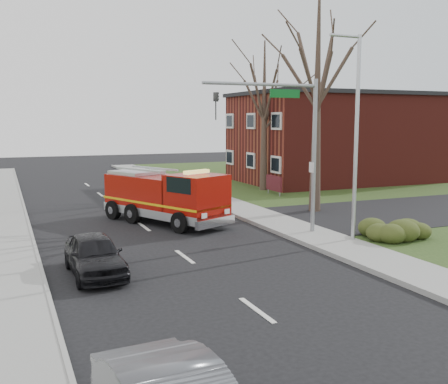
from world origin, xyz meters
name	(u,v)px	position (x,y,z in m)	size (l,w,h in m)	color
ground	(185,257)	(0.00, 0.00, 0.00)	(120.00, 120.00, 0.00)	black
sidewalk_right	(326,240)	(6.20, 0.00, 0.07)	(2.40, 80.00, 0.15)	gray
sidewalk_left	(4,274)	(-6.20, 0.00, 0.07)	(2.40, 80.00, 0.15)	gray
brick_building	(334,138)	(19.00, 18.00, 3.66)	(15.40, 10.40, 7.25)	maroon
health_center_sign	(274,184)	(10.50, 12.50, 0.88)	(0.12, 2.00, 1.40)	#4B1119
hedge_corner	(396,228)	(9.00, -1.00, 0.58)	(2.80, 2.00, 0.90)	#2B3714
bare_tree_near	(318,75)	(9.50, 6.00, 7.41)	(6.00, 6.00, 12.00)	#362720
bare_tree_far	(264,100)	(11.00, 15.00, 6.49)	(5.25, 5.25, 10.50)	#362720
traffic_signal_mast	(289,128)	(5.21, 1.50, 4.71)	(5.29, 0.18, 6.80)	gray
streetlight_pole	(355,132)	(7.14, -0.50, 4.55)	(1.48, 0.16, 8.40)	#B7BABF
fire_engine	(166,198)	(1.25, 6.54, 1.25)	(4.99, 7.21, 2.77)	#920D06
parked_car_maroon	(95,255)	(-3.44, -1.00, 0.68)	(1.61, 4.00, 1.36)	black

